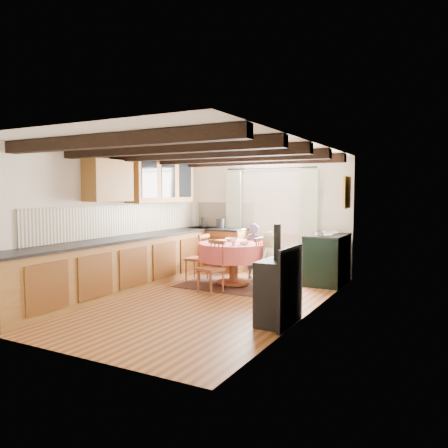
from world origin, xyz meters
The scene contains 40 objects.
floor centered at (0.00, 0.00, 0.00)m, with size 3.60×5.50×0.00m, color #A05F38.
ceiling centered at (0.00, 0.00, 2.40)m, with size 3.60×5.50×0.00m, color white.
wall_back centered at (0.00, 2.75, 1.20)m, with size 3.60×0.00×2.40m, color silver.
wall_front centered at (0.00, -2.75, 1.20)m, with size 3.60×0.00×2.40m, color silver.
wall_left centered at (-1.80, 0.00, 1.20)m, with size 0.00×5.50×2.40m, color silver.
wall_right centered at (1.80, 0.00, 1.20)m, with size 0.00×5.50×2.40m, color silver.
beam_a centered at (0.00, -2.00, 2.31)m, with size 3.60×0.16×0.16m, color black.
beam_b centered at (0.00, -1.00, 2.31)m, with size 3.60×0.16×0.16m, color black.
beam_c centered at (0.00, 0.00, 2.31)m, with size 3.60×0.16×0.16m, color black.
beam_d centered at (0.00, 1.00, 2.31)m, with size 3.60×0.16×0.16m, color black.
beam_e centered at (0.00, 2.00, 2.31)m, with size 3.60×0.16×0.16m, color black.
splash_left centered at (-1.78, 0.30, 1.20)m, with size 0.02×4.50×0.55m, color beige.
splash_back centered at (-1.00, 2.73, 1.20)m, with size 1.40×0.02×0.55m, color beige.
base_cabinet_left centered at (-1.50, 0.00, 0.44)m, with size 0.60×5.30×0.88m, color olive.
base_cabinet_back centered at (-1.05, 2.45, 0.44)m, with size 1.30×0.60×0.88m, color olive.
worktop_left centered at (-1.48, 0.00, 0.90)m, with size 0.64×5.30×0.04m, color black.
worktop_back centered at (-1.05, 2.43, 0.90)m, with size 1.30×0.64×0.04m, color black.
wall_cabinet_glass centered at (-1.63, 1.20, 1.95)m, with size 0.34×1.80×0.90m, color olive.
wall_cabinet_solid centered at (-1.63, -0.30, 1.90)m, with size 0.34×0.90×0.70m, color olive.
window_frame centered at (0.10, 2.73, 1.60)m, with size 1.34×0.03×1.54m, color white.
window_pane centered at (0.10, 2.74, 1.60)m, with size 1.20×0.01×1.40m, color white.
curtain_left centered at (-0.75, 2.65, 1.10)m, with size 0.35×0.10×2.10m, color #A3BD93.
curtain_right centered at (0.95, 2.65, 1.10)m, with size 0.35×0.10×2.10m, color #A3BD93.
curtain_rod centered at (0.10, 2.65, 2.20)m, with size 0.03×0.03×2.00m, color black.
wall_picture centered at (1.77, 2.30, 1.70)m, with size 0.04×0.50×0.60m, color gold.
wall_plate centered at (1.05, 2.72, 1.70)m, with size 0.30×0.30×0.02m, color silver.
rug centered at (-0.01, 1.19, 0.01)m, with size 1.83×1.43×0.01m, color #522E25.
dining_table centered at (-0.01, 1.19, 0.39)m, with size 1.29×1.29×0.78m, color #BA403E, non-canonical shape.
chair_near centered at (-0.06, 0.43, 0.44)m, with size 0.38×0.40×0.89m, color brown, non-canonical shape.
chair_left centered at (-0.84, 1.24, 0.45)m, with size 0.39×0.40×0.90m, color brown, non-canonical shape.
chair_right centered at (0.69, 1.13, 0.46)m, with size 0.39×0.41×0.91m, color brown, non-canonical shape.
aga_range centered at (1.47, 2.11, 0.47)m, with size 0.66×1.02×0.94m, color black, non-canonical shape.
cast_iron_stove centered at (1.58, -0.69, 0.65)m, with size 0.39×0.65×1.30m, color black, non-canonical shape.
child_far centered at (0.11, 1.83, 0.55)m, with size 0.40×0.26×1.10m, color #505270.
child_right centered at (0.74, 1.14, 0.52)m, with size 0.51×0.33×1.03m, color #F6F9CE.
bowl_a centered at (-0.19, 1.45, 0.80)m, with size 0.22×0.22×0.05m, color silver.
bowl_b centered at (0.28, 1.03, 0.80)m, with size 0.18×0.18×0.06m, color silver.
cup centered at (0.14, 0.89, 0.82)m, with size 0.09×0.09×0.09m, color silver.
canister_tall centered at (-1.40, 2.45, 1.03)m, with size 0.13×0.13×0.22m, color #262628.
canister_wide centered at (-0.99, 2.48, 1.03)m, with size 0.19×0.19×0.21m, color #262628.
Camera 1 is at (3.65, -5.96, 1.72)m, focal length 35.46 mm.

